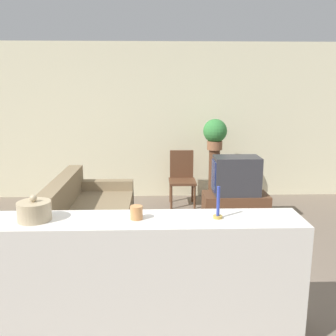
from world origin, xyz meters
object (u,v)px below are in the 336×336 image
(couch, at_px, (90,219))
(television, at_px, (236,175))
(potted_plant, at_px, (215,133))
(wooden_chair, at_px, (182,176))
(decorative_bowl, at_px, (34,211))

(couch, height_order, television, television)
(television, xyz_separation_m, potted_plant, (-0.17, 0.95, 0.49))
(couch, height_order, potted_plant, potted_plant)
(television, relative_size, wooden_chair, 0.72)
(television, bearing_deg, decorative_bowl, -129.28)
(television, distance_m, potted_plant, 1.08)
(television, distance_m, decorative_bowl, 3.23)
(couch, bearing_deg, potted_plant, 39.35)
(wooden_chair, distance_m, decorative_bowl, 3.73)
(television, xyz_separation_m, decorative_bowl, (-2.03, -2.49, 0.34))
(couch, xyz_separation_m, television, (1.99, 0.55, 0.43))
(television, xyz_separation_m, wooden_chair, (-0.70, 0.96, -0.23))
(decorative_bowl, bearing_deg, potted_plant, 61.47)
(wooden_chair, xyz_separation_m, decorative_bowl, (-1.33, -3.44, 0.57))
(couch, bearing_deg, television, 15.38)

